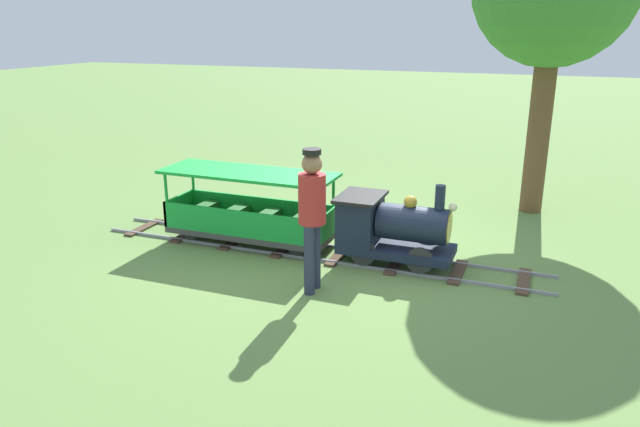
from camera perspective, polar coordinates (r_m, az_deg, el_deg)
name	(u,v)px	position (r m, az deg, el deg)	size (l,w,h in m)	color
ground_plane	(327,254)	(7.78, 0.63, -3.93)	(60.00, 60.00, 0.00)	#608442
track	(312,251)	(7.85, -0.77, -3.62)	(0.75, 6.05, 0.04)	gray
locomotive	(390,227)	(7.38, 6.65, -1.28)	(0.71, 1.45, 1.03)	#192338
passenger_car	(250,214)	(8.07, -6.72, -0.07)	(0.81, 2.35, 0.97)	#3F3F3F
conductor_person	(312,209)	(6.44, -0.76, 0.40)	(0.30, 0.30, 1.62)	#282D47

